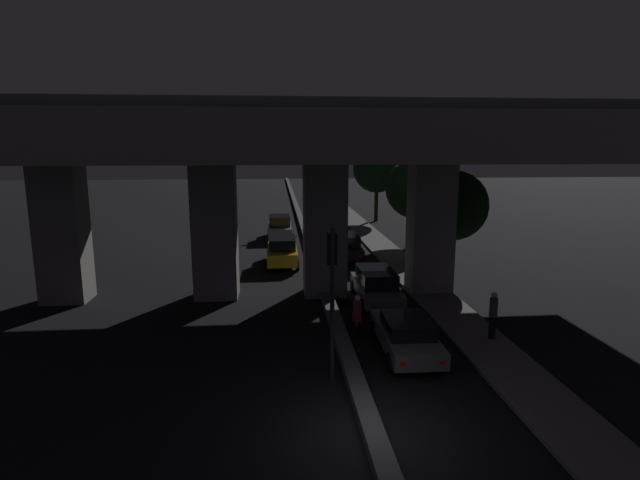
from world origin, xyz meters
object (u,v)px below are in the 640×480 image
at_px(car_grey_lead, 406,334).
at_px(car_black_third, 346,246).
at_px(car_grey_second, 376,285).
at_px(car_white_fourth, 333,228).
at_px(pedestrian_on_sidewalk, 493,315).
at_px(car_silver_second_oncoming, 280,227).
at_px(traffic_light_left_of_median, 332,277).
at_px(motorcycle_blue_filtering_mid, 336,265).
at_px(car_taxi_yellow_lead_oncoming, 282,250).
at_px(motorcycle_white_filtering_far, 320,237).
at_px(street_lamp, 343,171).
at_px(motorcycle_red_filtering_near, 357,317).

relative_size(car_grey_lead, car_black_third, 0.99).
height_order(car_grey_second, car_white_fourth, car_white_fourth).
distance_m(car_white_fourth, pedestrian_on_sidewalk, 21.20).
bearing_deg(car_black_third, car_grey_second, -178.35).
height_order(car_silver_second_oncoming, pedestrian_on_sidewalk, pedestrian_on_sidewalk).
distance_m(traffic_light_left_of_median, motorcycle_blue_filtering_mid, 13.17).
bearing_deg(car_grey_lead, motorcycle_blue_filtering_mid, 7.00).
bearing_deg(motorcycle_blue_filtering_mid, pedestrian_on_sidewalk, -157.11).
bearing_deg(car_grey_second, car_grey_lead, 178.96).
distance_m(car_white_fourth, car_taxi_yellow_lead_oncoming, 8.84).
bearing_deg(motorcycle_white_filtering_far, car_silver_second_oncoming, 45.86).
xyz_separation_m(car_white_fourth, pedestrian_on_sidewalk, (3.66, -20.88, 0.08)).
bearing_deg(street_lamp, car_grey_lead, -93.52).
relative_size(traffic_light_left_of_median, car_silver_second_oncoming, 1.15).
bearing_deg(car_grey_second, motorcycle_white_filtering_far, 6.64).
relative_size(car_silver_second_oncoming, motorcycle_red_filtering_near, 2.37).
bearing_deg(car_grey_lead, motorcycle_white_filtering_far, 5.01).
distance_m(car_grey_second, car_white_fourth, 15.64).
distance_m(motorcycle_red_filtering_near, motorcycle_blue_filtering_mid, 8.89).
bearing_deg(motorcycle_red_filtering_near, pedestrian_on_sidewalk, -105.84).
height_order(traffic_light_left_of_median, motorcycle_blue_filtering_mid, traffic_light_left_of_median).
distance_m(car_white_fourth, car_silver_second_oncoming, 4.24).
bearing_deg(car_white_fourth, car_grey_lead, 178.53).
bearing_deg(car_silver_second_oncoming, car_grey_second, 14.67).
height_order(motorcycle_red_filtering_near, motorcycle_blue_filtering_mid, motorcycle_red_filtering_near).
xyz_separation_m(car_grey_lead, motorcycle_white_filtering_far, (-1.35, 19.59, -0.11)).
bearing_deg(car_grey_lead, car_black_third, 1.25).
bearing_deg(car_grey_lead, car_taxi_yellow_lead_oncoming, 17.84).
bearing_deg(motorcycle_red_filtering_near, traffic_light_left_of_median, 159.77).
relative_size(street_lamp, car_white_fourth, 1.72).
xyz_separation_m(street_lamp, car_taxi_yellow_lead_oncoming, (-6.11, -18.08, -3.90)).
height_order(car_white_fourth, motorcycle_red_filtering_near, car_white_fourth).
xyz_separation_m(traffic_light_left_of_median, car_black_third, (2.78, 16.71, -2.46)).
xyz_separation_m(street_lamp, car_grey_second, (-1.81, -25.83, -4.00)).
distance_m(street_lamp, motorcycle_blue_filtering_mid, 21.44).
xyz_separation_m(car_grey_second, car_white_fourth, (-0.30, 15.63, 0.16)).
bearing_deg(car_white_fourth, motorcycle_red_filtering_near, 174.53).
height_order(car_silver_second_oncoming, motorcycle_white_filtering_far, car_silver_second_oncoming).
bearing_deg(traffic_light_left_of_median, car_silver_second_oncoming, 93.33).
relative_size(motorcycle_red_filtering_near, motorcycle_white_filtering_far, 0.88).
height_order(car_grey_lead, car_silver_second_oncoming, car_silver_second_oncoming).
height_order(car_grey_second, car_silver_second_oncoming, car_silver_second_oncoming).
height_order(car_grey_lead, motorcycle_white_filtering_far, motorcycle_white_filtering_far).
xyz_separation_m(car_white_fourth, car_taxi_yellow_lead_oncoming, (-4.00, -7.88, -0.06)).
bearing_deg(car_silver_second_oncoming, car_grey_lead, 10.53).
bearing_deg(car_grey_lead, motorcycle_red_filtering_near, 33.19).
height_order(traffic_light_left_of_median, car_grey_second, traffic_light_left_of_median).
height_order(motorcycle_blue_filtering_mid, motorcycle_white_filtering_far, motorcycle_white_filtering_far).
xyz_separation_m(car_taxi_yellow_lead_oncoming, motorcycle_blue_filtering_mid, (3.01, -2.71, -0.32)).
bearing_deg(motorcycle_blue_filtering_mid, car_grey_lead, -175.53).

